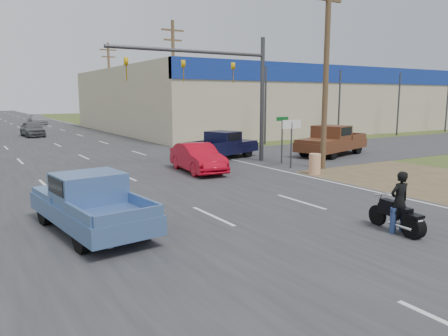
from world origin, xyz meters
TOP-DOWN VIEW (x-y plane):
  - main_road at (0.00, 40.00)m, footprint 15.00×180.00m
  - cross_road at (0.00, 18.00)m, footprint 120.00×10.00m
  - dirt_verge at (11.00, 10.00)m, footprint 8.00×18.00m
  - big_box_store at (32.00, 39.93)m, footprint 50.00×28.10m
  - utility_pole_1 at (9.50, 13.00)m, footprint 2.00×0.28m
  - utility_pole_2 at (9.50, 31.00)m, footprint 2.00×0.28m
  - utility_pole_3 at (9.50, 49.00)m, footprint 2.00×0.28m
  - tree_3 at (55.00, 70.00)m, footprint 8.40×8.40m
  - tree_5 at (30.00, 95.00)m, footprint 7.98×7.98m
  - barrel_0 at (8.00, 12.00)m, footprint 0.56×0.56m
  - barrel_1 at (8.40, 20.50)m, footprint 0.56×0.56m
  - lane_sign at (8.20, 14.00)m, footprint 1.20×0.08m
  - street_name_sign at (8.80, 15.50)m, footprint 0.80×0.08m
  - signal_mast at (5.82, 17.00)m, footprint 9.12×0.40m
  - red_convertible at (3.47, 15.45)m, footprint 1.92×4.42m
  - motorcycle at (3.51, 3.89)m, footprint 0.64×1.93m
  - rider at (3.51, 3.93)m, footprint 0.64×0.46m
  - blue_pickup at (-3.63, 8.55)m, footprint 2.44×5.12m
  - navy_pickup at (7.08, 18.95)m, footprint 5.33×3.48m
  - brown_pickup at (13.61, 16.54)m, footprint 6.15×3.84m
  - distant_car_grey at (-0.50, 40.98)m, footprint 1.93×4.30m
  - distant_car_silver at (2.92, 60.58)m, footprint 2.14×4.84m

SIDE VIEW (x-z plane):
  - dirt_verge at x=11.00m, z-range 0.00..0.01m
  - cross_road at x=0.00m, z-range 0.00..0.02m
  - main_road at x=0.00m, z-range 0.00..0.02m
  - motorcycle at x=3.51m, z-range -0.06..0.92m
  - barrel_0 at x=8.00m, z-range 0.00..1.00m
  - barrel_1 at x=8.40m, z-range 0.00..1.00m
  - distant_car_silver at x=2.92m, z-range 0.00..1.38m
  - red_convertible at x=3.47m, z-range 0.00..1.41m
  - distant_car_grey at x=-0.50m, z-range 0.00..1.43m
  - rider at x=3.51m, z-range 0.00..1.62m
  - blue_pickup at x=-3.63m, z-range 0.01..1.65m
  - navy_pickup at x=7.08m, z-range 0.01..1.66m
  - brown_pickup at x=13.61m, z-range 0.01..1.92m
  - street_name_sign at x=8.80m, z-range 0.30..2.91m
  - lane_sign at x=8.20m, z-range 0.64..3.16m
  - big_box_store at x=32.00m, z-range 0.01..6.61m
  - signal_mast at x=5.82m, z-range 1.30..8.30m
  - utility_pole_1 at x=9.50m, z-range 0.32..10.32m
  - utility_pole_2 at x=9.50m, z-range 0.32..10.32m
  - utility_pole_3 at x=9.50m, z-range 0.32..10.32m
  - tree_5 at x=30.00m, z-range 0.94..10.82m
  - tree_3 at x=55.00m, z-range 0.99..11.39m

